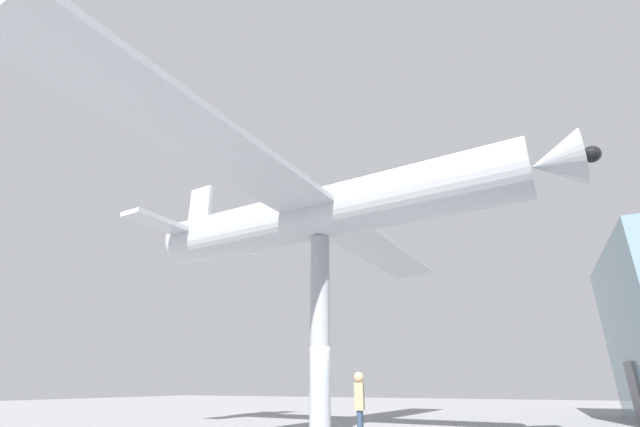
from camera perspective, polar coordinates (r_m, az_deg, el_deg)
The scene contains 3 objects.
support_pylon_central at distance 13.76m, azimuth -0.00°, elevation -15.24°, with size 0.63×0.63×6.02m.
suspended_airplane at distance 14.63m, azimuth 0.74°, elevation 0.21°, with size 20.24×14.97×3.24m.
visitor_person at distance 11.77m, azimuth 5.31°, elevation -23.83°, with size 0.44×0.31×1.73m.
Camera 1 is at (12.37, 5.81, 1.43)m, focal length 24.00 mm.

